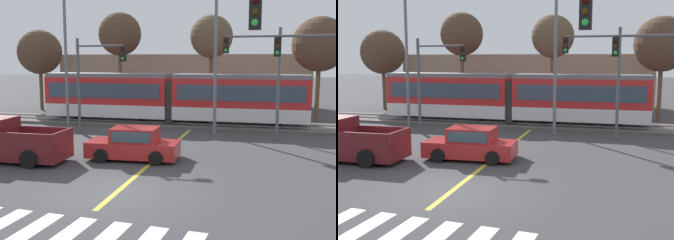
{
  "view_description": "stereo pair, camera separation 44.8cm",
  "coord_description": "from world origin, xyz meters",
  "views": [
    {
      "loc": [
        5.2,
        -13.31,
        4.65
      ],
      "look_at": [
        0.14,
        6.96,
        1.6
      ],
      "focal_mm": 45.0,
      "sensor_mm": 36.0,
      "label": 1
    },
    {
      "loc": [
        5.63,
        -13.2,
        4.65
      ],
      "look_at": [
        0.14,
        6.96,
        1.6
      ],
      "focal_mm": 45.0,
      "sensor_mm": 36.0,
      "label": 2
    }
  ],
  "objects": [
    {
      "name": "traffic_light_far_left",
      "position": [
        -5.58,
        11.0,
        3.86
      ],
      "size": [
        3.25,
        0.38,
        5.9
      ],
      "color": "#515459",
      "rests_on": "ground"
    },
    {
      "name": "track_bed",
      "position": [
        0.0,
        15.46,
        0.09
      ],
      "size": [
        120.0,
        4.0,
        0.18
      ],
      "primitive_type": "cube",
      "color": "#56514C",
      "rests_on": "ground"
    },
    {
      "name": "bare_tree_west",
      "position": [
        -7.22,
        20.03,
        6.62
      ],
      "size": [
        3.55,
        3.55,
        8.44
      ],
      "color": "brown",
      "rests_on": "ground"
    },
    {
      "name": "sedan_crossing",
      "position": [
        -0.97,
        4.81,
        0.7
      ],
      "size": [
        4.28,
        2.08,
        1.52
      ],
      "color": "#B22323",
      "rests_on": "ground"
    },
    {
      "name": "rail_near",
      "position": [
        0.0,
        14.74,
        0.23
      ],
      "size": [
        120.0,
        0.08,
        0.1
      ],
      "primitive_type": "cube",
      "color": "#939399",
      "rests_on": "track_bed"
    },
    {
      "name": "light_rail_tram",
      "position": [
        -1.65,
        15.46,
        2.05
      ],
      "size": [
        18.5,
        2.64,
        3.43
      ],
      "color": "silver",
      "rests_on": "track_bed"
    },
    {
      "name": "crosswalk_stripe_3",
      "position": [
        0.0,
        -3.8,
        0.0
      ],
      "size": [
        0.74,
        2.83,
        0.01
      ],
      "primitive_type": "cube",
      "rotation": [
        0.0,
        0.0,
        -0.07
      ],
      "color": "silver",
      "rests_on": "ground"
    },
    {
      "name": "pickup_truck",
      "position": [
        -6.51,
        3.21,
        0.84
      ],
      "size": [
        5.42,
        2.28,
        1.98
      ],
      "color": "maroon",
      "rests_on": "ground"
    },
    {
      "name": "crosswalk_stripe_2",
      "position": [
        -1.1,
        -3.73,
        0.0
      ],
      "size": [
        0.74,
        2.83,
        0.01
      ],
      "primitive_type": "cube",
      "rotation": [
        0.0,
        0.0,
        -0.07
      ],
      "color": "silver",
      "rests_on": "ground"
    },
    {
      "name": "bare_tree_far_west",
      "position": [
        -15.4,
        21.27,
        5.22
      ],
      "size": [
        3.99,
        3.99,
        7.24
      ],
      "color": "brown",
      "rests_on": "ground"
    },
    {
      "name": "building_backdrop_far",
      "position": [
        -3.16,
        26.76,
        2.52
      ],
      "size": [
        23.22,
        6.0,
        5.04
      ],
      "primitive_type": "cube",
      "color": "gray",
      "rests_on": "ground"
    },
    {
      "name": "rail_far",
      "position": [
        0.0,
        16.18,
        0.23
      ],
      "size": [
        120.0,
        0.08,
        0.1
      ],
      "primitive_type": "cube",
      "color": "#939399",
      "rests_on": "track_bed"
    },
    {
      "name": "lane_centre_line",
      "position": [
        0.0,
        5.83,
        0.0
      ],
      "size": [
        0.2,
        15.27,
        0.01
      ],
      "primitive_type": "cube",
      "color": "gold",
      "rests_on": "ground"
    },
    {
      "name": "street_lamp_west",
      "position": [
        -8.24,
        12.77,
        5.37
      ],
      "size": [
        1.96,
        0.28,
        9.61
      ],
      "color": "slate",
      "rests_on": "ground"
    },
    {
      "name": "traffic_light_far_right",
      "position": [
        4.47,
        11.39,
        4.15
      ],
      "size": [
        3.25,
        0.38,
        6.39
      ],
      "color": "#515459",
      "rests_on": "ground"
    },
    {
      "name": "traffic_light_mid_right",
      "position": [
        7.93,
        7.25,
        4.11
      ],
      "size": [
        4.25,
        0.38,
        6.25
      ],
      "color": "#515459",
      "rests_on": "ground"
    },
    {
      "name": "bare_tree_far_east",
      "position": [
        8.43,
        19.7,
        5.68
      ],
      "size": [
        4.03,
        4.03,
        7.72
      ],
      "color": "brown",
      "rests_on": "ground"
    },
    {
      "name": "bare_tree_east",
      "position": [
        0.54,
        19.03,
        6.28
      ],
      "size": [
        3.25,
        3.25,
        7.96
      ],
      "color": "brown",
      "rests_on": "ground"
    },
    {
      "name": "ground_plane",
      "position": [
        0.0,
        0.0,
        0.0
      ],
      "size": [
        200.0,
        200.0,
        0.0
      ],
      "primitive_type": "plane",
      "color": "#3D3D3F"
    },
    {
      "name": "street_lamp_centre",
      "position": [
        1.91,
        12.59,
        5.55
      ],
      "size": [
        2.16,
        0.28,
        9.93
      ],
      "color": "slate",
      "rests_on": "ground"
    }
  ]
}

